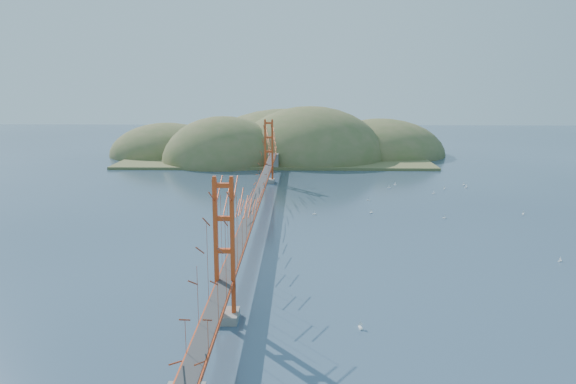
{
  "coord_description": "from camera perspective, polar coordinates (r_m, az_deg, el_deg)",
  "views": [
    {
      "loc": [
        5.97,
        -71.8,
        19.03
      ],
      "look_at": [
        4.24,
        0.0,
        4.38
      ],
      "focal_mm": 35.0,
      "sensor_mm": 36.0,
      "label": 1
    }
  ],
  "objects": [
    {
      "name": "sailboat_8",
      "position": [
        106.09,
        17.43,
        0.74
      ],
      "size": [
        0.66,
        0.66,
        0.69
      ],
      "color": "white",
      "rests_on": "ground"
    },
    {
      "name": "far_headlands",
      "position": [
        141.65,
        -0.15,
        3.81
      ],
      "size": [
        84.0,
        58.0,
        25.0
      ],
      "color": "olive",
      "rests_on": "ground"
    },
    {
      "name": "sailboat_13",
      "position": [
        66.13,
        25.92,
        -6.27
      ],
      "size": [
        0.5,
        0.5,
        0.56
      ],
      "color": "white",
      "rests_on": "ground"
    },
    {
      "name": "sailboat_14",
      "position": [
        81.32,
        8.44,
        -2.02
      ],
      "size": [
        0.66,
        0.66,
        0.69
      ],
      "color": "white",
      "rests_on": "ground"
    },
    {
      "name": "sailboat_4",
      "position": [
        86.39,
        22.79,
        -2.02
      ],
      "size": [
        0.49,
        0.55,
        0.62
      ],
      "color": "white",
      "rests_on": "ground"
    },
    {
      "name": "sailboat_3",
      "position": [
        79.6,
        2.7,
        -2.21
      ],
      "size": [
        0.53,
        0.44,
        0.62
      ],
      "color": "white",
      "rests_on": "ground"
    },
    {
      "name": "sailboat_7",
      "position": [
        96.74,
        14.58,
        -0.11
      ],
      "size": [
        0.53,
        0.45,
        0.62
      ],
      "color": "white",
      "rests_on": "ground"
    },
    {
      "name": "sailboat_16",
      "position": [
        80.38,
        15.6,
        -2.5
      ],
      "size": [
        0.59,
        0.59,
        0.61
      ],
      "color": "white",
      "rests_on": "ground"
    },
    {
      "name": "sailboat_extra_0",
      "position": [
        101.44,
        15.6,
        0.37
      ],
      "size": [
        0.57,
        0.57,
        0.62
      ],
      "color": "white",
      "rests_on": "ground"
    },
    {
      "name": "sailboat_15",
      "position": [
        103.49,
        10.83,
        0.8
      ],
      "size": [
        0.55,
        0.55,
        0.62
      ],
      "color": "white",
      "rests_on": "ground"
    },
    {
      "name": "ground",
      "position": [
        74.52,
        -3.27,
        -3.29
      ],
      "size": [
        320.0,
        320.0,
        0.0
      ],
      "primitive_type": "plane",
      "color": "#2A3E55",
      "rests_on": "ground"
    },
    {
      "name": "sailboat_12",
      "position": [
        100.3,
        10.23,
        0.49
      ],
      "size": [
        0.58,
        0.58,
        0.63
      ],
      "color": "white",
      "rests_on": "ground"
    },
    {
      "name": "sailboat_10",
      "position": [
        44.91,
        7.38,
        -13.42
      ],
      "size": [
        0.58,
        0.65,
        0.73
      ],
      "color": "white",
      "rests_on": "ground"
    },
    {
      "name": "sailboat_17",
      "position": [
        103.74,
        17.65,
        0.49
      ],
      "size": [
        0.6,
        0.59,
        0.67
      ],
      "color": "white",
      "rests_on": "ground"
    },
    {
      "name": "sailboat_1",
      "position": [
        89.39,
        8.2,
        -0.79
      ],
      "size": [
        0.55,
        0.55,
        0.59
      ],
      "color": "white",
      "rests_on": "ground"
    },
    {
      "name": "bridge",
      "position": [
        73.22,
        -3.32,
        2.06
      ],
      "size": [
        2.2,
        94.4,
        12.0
      ],
      "color": "gray",
      "rests_on": "ground"
    }
  ]
}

